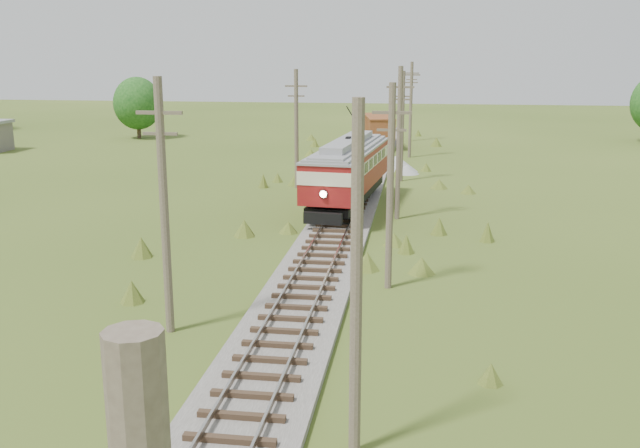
# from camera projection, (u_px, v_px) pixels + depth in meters

# --- Properties ---
(railbed_main) EXTENTS (3.60, 96.00, 0.57)m
(railbed_main) POSITION_uv_depth(u_px,v_px,m) (349.00, 204.00, 46.15)
(railbed_main) COLOR #605B54
(railbed_main) RESTS_ON ground
(streetcar) EXTENTS (4.38, 13.29, 6.02)m
(streetcar) POSITION_uv_depth(u_px,v_px,m) (348.00, 167.00, 44.60)
(streetcar) COLOR black
(streetcar) RESTS_ON ground
(gondola) EXTENTS (3.91, 8.45, 2.70)m
(gondola) POSITION_uv_depth(u_px,v_px,m) (379.00, 128.00, 74.85)
(gondola) COLOR black
(gondola) RESTS_ON ground
(gravel_pile) EXTENTS (3.73, 3.96, 1.36)m
(gravel_pile) POSITION_uv_depth(u_px,v_px,m) (398.00, 164.00, 59.52)
(gravel_pile) COLOR gray
(gravel_pile) RESTS_ON ground
(utility_pole_r_1) EXTENTS (0.30, 0.30, 8.80)m
(utility_pole_r_1) POSITION_uv_depth(u_px,v_px,m) (356.00, 286.00, 16.83)
(utility_pole_r_1) COLOR brown
(utility_pole_r_1) RESTS_ON ground
(utility_pole_r_2) EXTENTS (1.60, 0.30, 8.60)m
(utility_pole_r_2) POSITION_uv_depth(u_px,v_px,m) (390.00, 185.00, 29.30)
(utility_pole_r_2) COLOR brown
(utility_pole_r_2) RESTS_ON ground
(utility_pole_r_3) EXTENTS (1.60, 0.30, 9.00)m
(utility_pole_r_3) POSITION_uv_depth(u_px,v_px,m) (399.00, 142.00, 41.78)
(utility_pole_r_3) COLOR brown
(utility_pole_r_3) RESTS_ON ground
(utility_pole_r_4) EXTENTS (1.60, 0.30, 8.40)m
(utility_pole_r_4) POSITION_uv_depth(u_px,v_px,m) (402.00, 125.00, 54.38)
(utility_pole_r_4) COLOR brown
(utility_pole_r_4) RESTS_ON ground
(utility_pole_r_5) EXTENTS (1.60, 0.30, 8.90)m
(utility_pole_r_5) POSITION_uv_depth(u_px,v_px,m) (411.00, 109.00, 66.78)
(utility_pole_r_5) COLOR brown
(utility_pole_r_5) RESTS_ON ground
(utility_pole_r_6) EXTENTS (1.60, 0.30, 8.70)m
(utility_pole_r_6) POSITION_uv_depth(u_px,v_px,m) (411.00, 101.00, 79.34)
(utility_pole_r_6) COLOR brown
(utility_pole_r_6) RESTS_ON ground
(utility_pole_l_a) EXTENTS (1.60, 0.30, 9.00)m
(utility_pole_l_a) POSITION_uv_depth(u_px,v_px,m) (164.00, 206.00, 24.51)
(utility_pole_l_a) COLOR brown
(utility_pole_l_a) RESTS_ON ground
(utility_pole_l_b) EXTENTS (1.60, 0.30, 8.60)m
(utility_pole_l_b) POSITION_uv_depth(u_px,v_px,m) (296.00, 128.00, 51.54)
(utility_pole_l_b) COLOR brown
(utility_pole_l_b) RESTS_ON ground
(tree_mid_a) EXTENTS (5.46, 5.46, 7.03)m
(tree_mid_a) POSITION_uv_depth(u_px,v_px,m) (137.00, 103.00, 81.81)
(tree_mid_a) COLOR #38281C
(tree_mid_a) RESTS_ON ground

